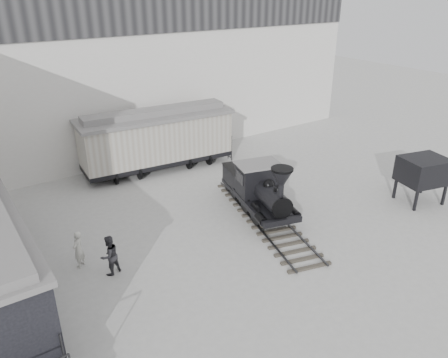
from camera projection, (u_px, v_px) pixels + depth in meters
ground at (292, 252)px, 19.25m from camera, size 90.00×90.00×0.00m
north_wall at (140, 72)px, 28.25m from camera, size 34.00×2.51×11.00m
locomotive at (260, 192)px, 22.02m from camera, size 4.32×9.50×3.28m
boxcar at (157, 138)px, 27.09m from camera, size 9.76×3.80×3.91m
visitor_a at (78, 249)px, 17.94m from camera, size 0.70×0.69×1.63m
visitor_b at (109, 255)px, 17.47m from camera, size 1.00×0.88×1.72m
coal_hopper at (423, 174)px, 23.04m from camera, size 2.68×2.38×2.51m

